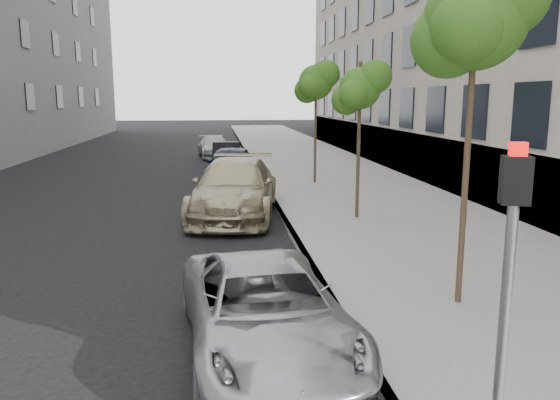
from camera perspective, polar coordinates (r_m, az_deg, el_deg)
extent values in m
plane|color=black|center=(7.48, -0.56, -16.74)|extent=(160.00, 160.00, 0.00)
cube|color=gray|center=(31.19, 2.47, 4.43)|extent=(6.40, 72.00, 0.14)
cube|color=#9E9B93|center=(30.84, -3.28, 4.36)|extent=(0.15, 72.00, 0.14)
cylinder|color=#38281C|center=(9.03, 19.02, 5.52)|extent=(0.10, 0.10, 5.17)
sphere|color=#1A5616|center=(9.07, 19.77, 17.44)|extent=(1.55, 1.55, 1.55)
sphere|color=#1A5616|center=(9.14, 17.19, 15.64)|extent=(1.16, 1.16, 1.16)
cylinder|color=#38281C|center=(15.16, 8.22, 6.09)|extent=(0.10, 0.10, 4.25)
sphere|color=#1A5616|center=(15.12, 8.36, 11.47)|extent=(1.13, 1.13, 1.13)
sphere|color=#1A5616|center=(15.03, 9.92, 12.58)|extent=(0.90, 0.90, 0.90)
sphere|color=#1A5616|center=(15.29, 6.98, 10.37)|extent=(0.84, 0.84, 0.84)
cylinder|color=#38281C|center=(21.48, 3.72, 7.93)|extent=(0.10, 0.10, 4.58)
sphere|color=#1A5616|center=(21.47, 3.77, 12.18)|extent=(1.33, 1.33, 1.33)
sphere|color=#1A5616|center=(21.35, 4.83, 12.98)|extent=(1.07, 1.07, 1.07)
sphere|color=#1A5616|center=(21.66, 2.84, 11.38)|extent=(1.00, 1.00, 1.00)
cylinder|color=#939699|center=(5.49, 22.30, -12.73)|extent=(0.10, 0.10, 2.39)
cube|color=black|center=(5.12, 23.40, 1.90)|extent=(0.28, 0.24, 0.42)
cube|color=red|center=(5.09, 23.63, 4.90)|extent=(0.16, 0.14, 0.12)
imported|color=#A2A3A6|center=(7.51, -1.62, -11.41)|extent=(2.45, 4.62, 1.24)
imported|color=tan|center=(16.04, -4.74, 1.23)|extent=(3.12, 5.96, 1.65)
imported|color=black|center=(22.26, -5.20, 3.66)|extent=(2.48, 4.64, 1.50)
imported|color=black|center=(27.09, -5.62, 4.66)|extent=(1.44, 3.90, 1.27)
imported|color=#989BA0|center=(32.16, -6.85, 5.53)|extent=(2.13, 4.38, 1.23)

